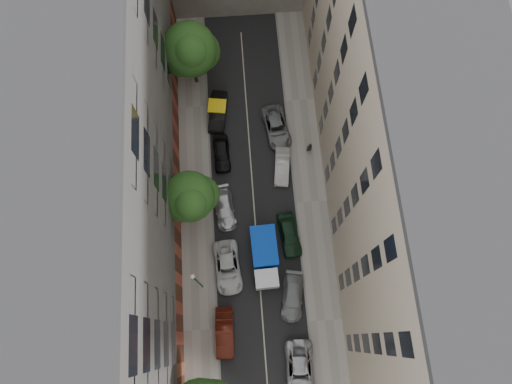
{
  "coord_description": "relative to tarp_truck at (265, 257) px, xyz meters",
  "views": [
    {
      "loc": [
        -0.7,
        -12.2,
        41.94
      ],
      "look_at": [
        0.15,
        -0.56,
        6.0
      ],
      "focal_mm": 32.0,
      "sensor_mm": 36.0,
      "label": 1
    }
  ],
  "objects": [
    {
      "name": "car_left_3",
      "position": [
        -3.4,
        4.98,
        -0.76
      ],
      "size": [
        2.29,
        4.58,
        1.28
      ],
      "primitive_type": "imported",
      "rotation": [
        0.0,
        0.0,
        0.12
      ],
      "color": "#BBBABF",
      "rests_on": "ground"
    },
    {
      "name": "car_left_4",
      "position": [
        -3.4,
        10.58,
        -0.71
      ],
      "size": [
        1.73,
        4.05,
        1.37
      ],
      "primitive_type": "imported",
      "rotation": [
        0.0,
        0.0,
        0.03
      ],
      "color": "black",
      "rests_on": "ground"
    },
    {
      "name": "car_left_5",
      "position": [
        -3.53,
        15.13,
        -0.65
      ],
      "size": [
        2.21,
        4.74,
        1.5
      ],
      "primitive_type": "imported",
      "rotation": [
        0.0,
        0.0,
        -0.14
      ],
      "color": "black",
      "rests_on": "ground"
    },
    {
      "name": "building_right",
      "position": [
        10.4,
        5.18,
        8.6
      ],
      "size": [
        8.0,
        44.0,
        20.0
      ],
      "primitive_type": "cube",
      "color": "#BEA994",
      "rests_on": "ground"
    },
    {
      "name": "building_left",
      "position": [
        -11.6,
        5.18,
        8.6
      ],
      "size": [
        8.0,
        44.0,
        20.0
      ],
      "primitive_type": "cube",
      "color": "#504C4A",
      "rests_on": "ground"
    },
    {
      "name": "pedestrian",
      "position": [
        5.21,
        10.42,
        -0.44
      ],
      "size": [
        0.63,
        0.46,
        1.62
      ],
      "primitive_type": "imported",
      "rotation": [
        0.0,
        0.0,
        3.27
      ],
      "color": "black",
      "rests_on": "sidewalk_right"
    },
    {
      "name": "ground",
      "position": [
        -0.6,
        5.18,
        -1.4
      ],
      "size": [
        120.0,
        120.0,
        0.0
      ],
      "primitive_type": "plane",
      "color": "#4C4C49",
      "rests_on": "ground"
    },
    {
      "name": "tarp_truck",
      "position": [
        0.0,
        0.0,
        0.0
      ],
      "size": [
        2.35,
        5.54,
        2.54
      ],
      "rotation": [
        0.0,
        0.0,
        0.03
      ],
      "color": "black",
      "rests_on": "ground"
    },
    {
      "name": "car_right_4",
      "position": [
        2.2,
        12.98,
        -0.72
      ],
      "size": [
        3.01,
        5.18,
        1.36
      ],
      "primitive_type": "imported",
      "rotation": [
        0.0,
        0.0,
        0.16
      ],
      "color": "slate",
      "rests_on": "ground"
    },
    {
      "name": "tree_far",
      "position": [
        -5.51,
        19.07,
        4.04
      ],
      "size": [
        5.45,
        5.2,
        8.1
      ],
      "color": "#382619",
      "rests_on": "sidewalk_left"
    },
    {
      "name": "sidewalk_right",
      "position": [
        4.9,
        5.18,
        -1.32
      ],
      "size": [
        3.0,
        44.0,
        0.15
      ],
      "primitive_type": "cube",
      "color": "gray",
      "rests_on": "ground"
    },
    {
      "name": "lamp_post",
      "position": [
        -5.77,
        -2.11,
        3.11
      ],
      "size": [
        0.36,
        0.36,
        7.18
      ],
      "color": "#195A2D",
      "rests_on": "sidewalk_left"
    },
    {
      "name": "car_left_2",
      "position": [
        -3.4,
        -0.62,
        -0.7
      ],
      "size": [
        2.66,
        5.15,
        1.39
      ],
      "primitive_type": "imported",
      "rotation": [
        0.0,
        0.0,
        0.07
      ],
      "color": "silver",
      "rests_on": "ground"
    },
    {
      "name": "car_right_2",
      "position": [
        2.44,
        1.96,
        -0.65
      ],
      "size": [
        2.27,
        4.55,
        1.49
      ],
      "primitive_type": "imported",
      "rotation": [
        0.0,
        0.0,
        0.12
      ],
      "color": "black",
      "rests_on": "ground"
    },
    {
      "name": "road_surface",
      "position": [
        -0.6,
        5.18,
        -1.39
      ],
      "size": [
        8.0,
        44.0,
        0.02
      ],
      "primitive_type": "cube",
      "color": "black",
      "rests_on": "ground"
    },
    {
      "name": "car_right_1",
      "position": [
        2.2,
        -3.62,
        -0.75
      ],
      "size": [
        2.56,
        4.72,
        1.3
      ],
      "primitive_type": "imported",
      "rotation": [
        0.0,
        0.0,
        -0.17
      ],
      "color": "gray",
      "rests_on": "ground"
    },
    {
      "name": "car_right_3",
      "position": [
        2.39,
        8.78,
        -0.75
      ],
      "size": [
        1.83,
        4.06,
        1.29
      ],
      "primitive_type": "imported",
      "rotation": [
        0.0,
        0.0,
        -0.12
      ],
      "color": "silver",
      "rests_on": "ground"
    },
    {
      "name": "sidewalk_left",
      "position": [
        -6.1,
        5.18,
        -1.32
      ],
      "size": [
        3.0,
        44.0,
        0.15
      ],
      "primitive_type": "cube",
      "color": "gray",
      "rests_on": "ground"
    },
    {
      "name": "tree_mid",
      "position": [
        -5.98,
        4.79,
        3.68
      ],
      "size": [
        4.8,
        4.44,
        7.42
      ],
      "color": "#382619",
      "rests_on": "sidewalk_left"
    },
    {
      "name": "car_left_1",
      "position": [
        -3.96,
        -6.22,
        -0.68
      ],
      "size": [
        1.64,
        4.39,
        1.43
      ],
      "primitive_type": "imported",
      "rotation": [
        0.0,
        0.0,
        -0.03
      ],
      "color": "#501910",
      "rests_on": "ground"
    },
    {
      "name": "car_right_0",
      "position": [
        2.2,
        -9.82,
        -0.67
      ],
      "size": [
        2.65,
        5.31,
        1.44
      ],
      "primitive_type": "imported",
      "rotation": [
        0.0,
        0.0,
        -0.05
      ],
      "color": "#B7B7BC",
      "rests_on": "ground"
    }
  ]
}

